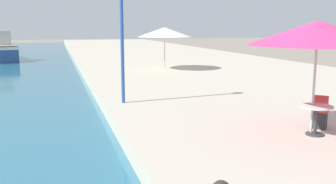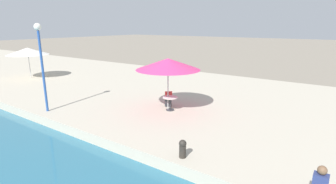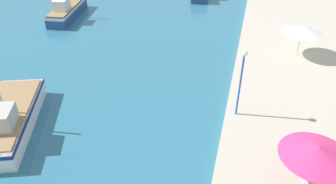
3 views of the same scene
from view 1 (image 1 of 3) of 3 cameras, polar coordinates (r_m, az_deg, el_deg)
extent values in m
cube|color=#BCB29E|center=(33.78, -0.14, 5.04)|extent=(16.00, 90.00, 0.50)
cube|color=navy|center=(38.39, -24.21, 5.49)|extent=(3.90, 7.96, 1.39)
cube|color=silver|center=(38.35, -24.27, 6.33)|extent=(3.96, 8.05, 0.25)
cube|color=#B7B2A8|center=(36.99, -24.12, 7.56)|extent=(1.81, 2.00, 1.25)
cylinder|color=#B7B7B7|center=(9.85, 21.34, 0.66)|extent=(0.06, 0.06, 2.36)
cone|color=#E5387A|center=(9.74, 21.84, 8.37)|extent=(3.39, 3.39, 0.59)
cylinder|color=#B7B7B7|center=(23.42, -0.53, 6.12)|extent=(0.06, 0.06, 2.16)
cone|color=white|center=(23.37, -0.53, 9.12)|extent=(3.36, 3.36, 0.59)
cylinder|color=#333338|center=(10.01, 21.44, -6.00)|extent=(0.44, 0.44, 0.04)
cylinder|color=#333338|center=(9.92, 21.56, -4.17)|extent=(0.08, 0.08, 0.70)
cylinder|color=beige|center=(9.84, 21.70, -2.08)|extent=(0.80, 0.80, 0.04)
cube|color=#2D2D33|center=(10.68, 22.13, -3.93)|extent=(0.48, 0.48, 0.45)
cube|color=red|center=(10.62, 22.22, -2.60)|extent=(0.57, 0.57, 0.06)
cube|color=red|center=(10.38, 22.15, -1.57)|extent=(0.32, 0.33, 0.40)
cylinder|color=#28519E|center=(13.04, -7.00, 7.46)|extent=(0.12, 0.12, 4.20)
camera|label=2|loc=(5.39, -110.33, 16.48)|focal=28.00mm
camera|label=3|loc=(11.55, 147.77, 56.36)|focal=35.00mm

